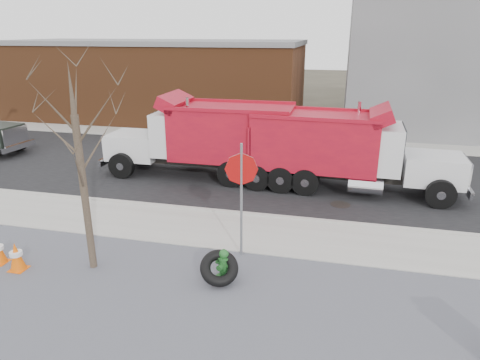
% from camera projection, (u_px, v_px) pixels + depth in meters
% --- Properties ---
extents(ground, '(120.00, 120.00, 0.00)m').
position_uv_depth(ground, '(237.00, 236.00, 12.82)').
color(ground, '#383328').
rests_on(ground, ground).
extents(gravel_verge, '(60.00, 5.00, 0.03)m').
position_uv_depth(gravel_verge, '(200.00, 304.00, 9.60)').
color(gravel_verge, slate).
rests_on(gravel_verge, ground).
extents(sidewalk, '(60.00, 2.50, 0.06)m').
position_uv_depth(sidewalk, '(239.00, 232.00, 13.04)').
color(sidewalk, '#9E9B93').
rests_on(sidewalk, ground).
extents(curb, '(60.00, 0.15, 0.11)m').
position_uv_depth(curb, '(248.00, 214.00, 14.23)').
color(curb, '#9E9B93').
rests_on(curb, ground).
extents(road, '(60.00, 9.40, 0.02)m').
position_uv_depth(road, '(271.00, 172.00, 18.61)').
color(road, black).
rests_on(road, ground).
extents(far_sidewalk, '(60.00, 2.00, 0.06)m').
position_uv_depth(far_sidewalk, '(287.00, 141.00, 23.84)').
color(far_sidewalk, '#9E9B93').
rests_on(far_sidewalk, ground).
extents(building_grey, '(12.00, 10.00, 8.00)m').
position_uv_depth(building_grey, '(449.00, 63.00, 26.10)').
color(building_grey, gray).
rests_on(building_grey, ground).
extents(building_brick, '(20.20, 8.20, 5.30)m').
position_uv_depth(building_brick, '(155.00, 79.00, 29.73)').
color(building_brick, brown).
rests_on(building_brick, ground).
extents(bare_tree, '(3.20, 3.20, 5.20)m').
position_uv_depth(bare_tree, '(78.00, 145.00, 10.04)').
color(bare_tree, '#382D23').
rests_on(bare_tree, ground).
extents(fire_hydrant, '(0.46, 0.45, 0.81)m').
position_uv_depth(fire_hydrant, '(224.00, 265.00, 10.49)').
color(fire_hydrant, '#296C2C').
rests_on(fire_hydrant, ground).
extents(truck_tire, '(1.21, 1.18, 0.79)m').
position_uv_depth(truck_tire, '(219.00, 268.00, 10.31)').
color(truck_tire, black).
rests_on(truck_tire, ground).
extents(stop_sign, '(0.85, 0.20, 3.16)m').
position_uv_depth(stop_sign, '(241.00, 182.00, 11.02)').
color(stop_sign, gray).
rests_on(stop_sign, ground).
extents(traffic_cone_near, '(0.41, 0.41, 0.78)m').
position_uv_depth(traffic_cone_near, '(17.00, 257.00, 10.86)').
color(traffic_cone_near, '#EF5D07').
rests_on(traffic_cone_near, ground).
extents(dump_truck_red_a, '(8.15, 2.55, 3.28)m').
position_uv_depth(dump_truck_red_a, '(342.00, 148.00, 16.05)').
color(dump_truck_red_a, black).
rests_on(dump_truck_red_a, ground).
extents(dump_truck_red_b, '(8.06, 2.37, 3.41)m').
position_uv_depth(dump_truck_red_b, '(208.00, 136.00, 17.51)').
color(dump_truck_red_b, black).
rests_on(dump_truck_red_b, ground).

